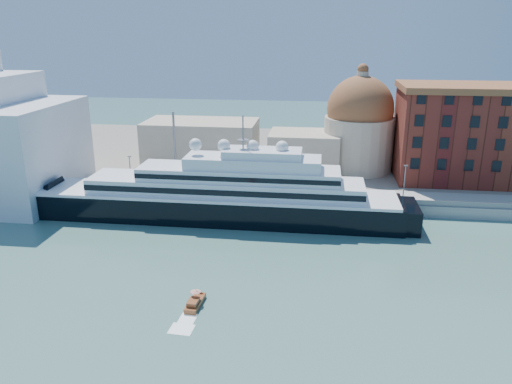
# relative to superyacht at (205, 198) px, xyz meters

# --- Properties ---
(ground) EXTENTS (400.00, 400.00, 0.00)m
(ground) POSITION_rel_superyacht_xyz_m (11.12, -23.00, -4.38)
(ground) COLOR #3C675E
(ground) RESTS_ON ground
(quay) EXTENTS (180.00, 10.00, 2.50)m
(quay) POSITION_rel_superyacht_xyz_m (11.12, 11.00, -3.13)
(quay) COLOR gray
(quay) RESTS_ON ground
(land) EXTENTS (260.00, 72.00, 2.00)m
(land) POSITION_rel_superyacht_xyz_m (11.12, 52.00, -3.38)
(land) COLOR slate
(land) RESTS_ON ground
(quay_fence) EXTENTS (180.00, 0.10, 1.20)m
(quay_fence) POSITION_rel_superyacht_xyz_m (11.12, 6.50, -1.28)
(quay_fence) COLOR slate
(quay_fence) RESTS_ON quay
(superyacht) EXTENTS (84.97, 11.78, 25.39)m
(superyacht) POSITION_rel_superyacht_xyz_m (0.00, 0.00, 0.00)
(superyacht) COLOR black
(superyacht) RESTS_ON ground
(service_barge) EXTENTS (10.70, 4.10, 2.37)m
(service_barge) POSITION_rel_superyacht_xyz_m (-32.79, -0.01, -3.70)
(service_barge) COLOR white
(service_barge) RESTS_ON ground
(water_taxi) EXTENTS (2.05, 5.28, 2.46)m
(water_taxi) POSITION_rel_superyacht_xyz_m (6.34, -34.29, -3.79)
(water_taxi) COLOR brown
(water_taxi) RESTS_ON ground
(warehouse) EXTENTS (43.00, 19.00, 23.25)m
(warehouse) POSITION_rel_superyacht_xyz_m (63.12, 29.00, 9.41)
(warehouse) COLOR maroon
(warehouse) RESTS_ON land
(church) EXTENTS (66.00, 18.00, 25.50)m
(church) POSITION_rel_superyacht_xyz_m (17.51, 34.72, 6.53)
(church) COLOR beige
(church) RESTS_ON land
(lamp_posts) EXTENTS (120.80, 2.40, 18.00)m
(lamp_posts) POSITION_rel_superyacht_xyz_m (-1.55, 9.27, 5.46)
(lamp_posts) COLOR slate
(lamp_posts) RESTS_ON quay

